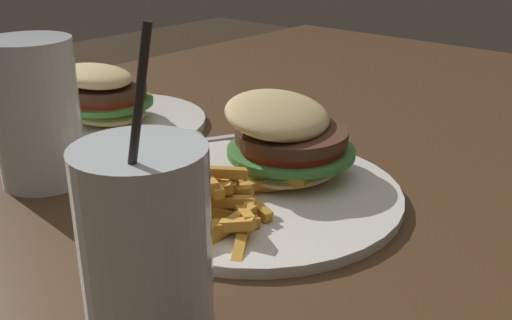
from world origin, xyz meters
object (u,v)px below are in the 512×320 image
(beer_glass, at_px, (37,117))
(juice_glass, at_px, (147,257))
(spoon, at_px, (185,138))
(meal_plate_far, at_px, (106,107))
(meal_plate_near, at_px, (269,165))

(beer_glass, distance_m, juice_glass, 0.30)
(spoon, height_order, meal_plate_far, meal_plate_far)
(meal_plate_far, bearing_deg, meal_plate_near, -92.09)
(spoon, xyz_separation_m, meal_plate_far, (-0.02, 0.12, 0.02))
(spoon, bearing_deg, meal_plate_near, 105.23)
(meal_plate_near, bearing_deg, spoon, 78.28)
(meal_plate_near, xyz_separation_m, meal_plate_far, (0.01, 0.29, -0.00))
(meal_plate_near, distance_m, spoon, 0.17)
(juice_glass, distance_m, meal_plate_far, 0.45)
(meal_plate_near, relative_size, juice_glass, 1.35)
(juice_glass, bearing_deg, beer_glass, 72.13)
(meal_plate_far, bearing_deg, juice_glass, -122.12)
(meal_plate_far, bearing_deg, beer_glass, -147.13)
(meal_plate_near, bearing_deg, meal_plate_far, 87.91)
(juice_glass, relative_size, meal_plate_far, 0.84)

